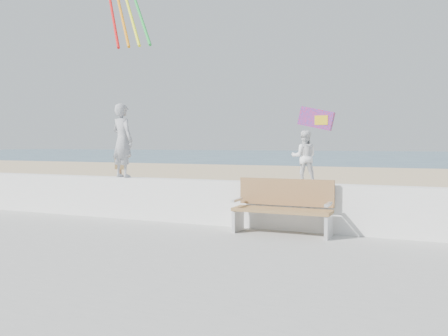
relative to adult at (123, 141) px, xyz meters
The scene contains 8 objects.
ground 3.62m from the adult, 40.50° to the right, with size 220.00×220.00×0.00m, color #335266.
sand 7.61m from the adult, 71.50° to the left, with size 90.00×40.00×0.08m, color tan.
seawall 2.66m from the adult, ahead, with size 30.00×0.35×0.90m, color white.
adult is the anchor object (origin of this frame).
child 4.12m from the adult, ahead, with size 0.49×0.38×1.00m, color white.
bench 4.04m from the adult, ahead, with size 1.80×0.57×1.00m.
parafoil_kite 4.92m from the adult, 41.41° to the left, with size 0.93×0.25×0.64m.
sign 2.72m from the adult, 126.77° to the left, with size 0.32×0.07×1.46m.
Camera 1 is at (3.87, -6.82, 1.84)m, focal length 38.00 mm.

